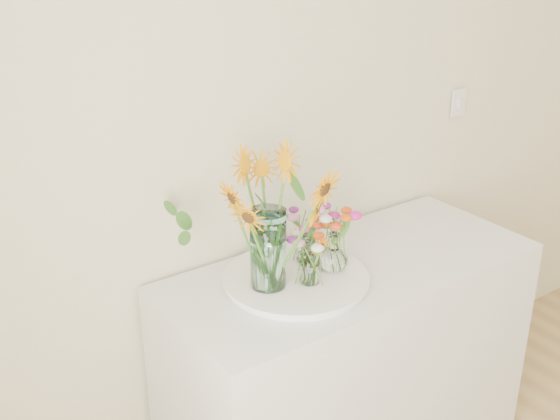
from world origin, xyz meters
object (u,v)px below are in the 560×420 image
object	(u,v)px
counter	(348,368)
small_vase_a	(310,268)
tray	(296,281)
mason_jar	(268,249)
small_vase_b	(334,252)
small_vase_c	(305,248)

from	to	relation	value
counter	small_vase_a	world-z (taller)	small_vase_a
tray	mason_jar	world-z (taller)	mason_jar
small_vase_b	small_vase_c	world-z (taller)	small_vase_b
mason_jar	small_vase_c	world-z (taller)	mason_jar
small_vase_c	small_vase_a	bearing A→B (deg)	-122.15
counter	small_vase_a	bearing A→B (deg)	-168.06
small_vase_a	small_vase_c	xyz separation A→B (m)	(0.08, 0.13, -0.00)
small_vase_a	small_vase_b	distance (m)	0.13
small_vase_c	small_vase_b	bearing A→B (deg)	-67.91
tray	mason_jar	xyz separation A→B (m)	(-0.11, 0.00, 0.15)
counter	small_vase_a	size ratio (longest dim) A/B	12.04
small_vase_a	small_vase_b	world-z (taller)	small_vase_b
mason_jar	small_vase_c	xyz separation A→B (m)	(0.21, 0.07, -0.08)
tray	small_vase_c	xyz separation A→B (m)	(0.09, 0.07, 0.07)
tray	small_vase_b	bearing A→B (deg)	-13.50
mason_jar	small_vase_b	xyz separation A→B (m)	(0.25, -0.04, -0.07)
mason_jar	small_vase_a	bearing A→B (deg)	-26.51
counter	tray	xyz separation A→B (m)	(-0.25, 0.01, 0.46)
small_vase_c	mason_jar	bearing A→B (deg)	-162.01
small_vase_a	small_vase_c	size ratio (longest dim) A/B	1.02
mason_jar	small_vase_b	size ratio (longest dim) A/B	1.93
counter	mason_jar	bearing A→B (deg)	178.05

